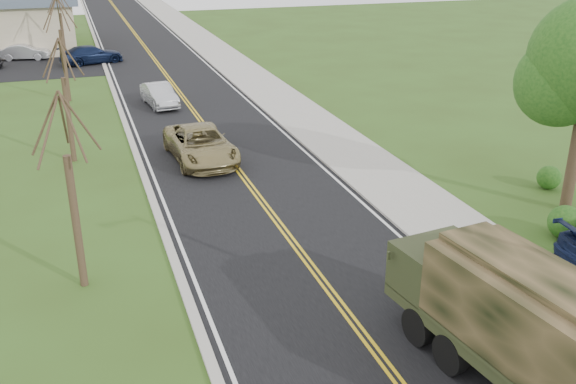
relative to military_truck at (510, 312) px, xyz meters
name	(u,v)px	position (x,y,z in m)	size (l,w,h in m)	color
road	(166,75)	(-2.44, 37.82, -1.87)	(8.00, 120.00, 0.01)	black
curb_right	(220,70)	(1.71, 37.82, -1.81)	(0.30, 120.00, 0.12)	#9E998E
sidewalk_right	(242,69)	(3.46, 37.82, -1.82)	(3.20, 120.00, 0.10)	#9E998E
curb_left	(109,78)	(-6.59, 37.82, -1.82)	(0.30, 120.00, 0.10)	#9E998E
bare_tree_a	(74,207)	(-9.44, 7.82, 0.75)	(1.93, 2.26, 6.08)	#38281C
bare_tree_b	(68,110)	(-9.44, 19.82, 0.60)	(1.83, 2.14, 5.73)	#38281C
bare_tree_c	(64,57)	(-9.44, 31.82, 0.90)	(2.04, 2.39, 6.42)	#38281C
bare_tree_d	(62,33)	(-9.44, 43.82, 0.68)	(1.88, 2.20, 5.91)	#38281C
military_truck	(510,312)	(0.00, 0.00, 0.00)	(3.11, 6.79, 3.27)	black
suv_champagne	(201,144)	(-3.74, 17.97, -1.08)	(2.62, 5.69, 1.58)	#908151
sedan_silver	(159,95)	(-4.15, 28.73, -1.19)	(1.44, 4.13, 1.36)	#B0B1B5
lot_car_silver	(25,52)	(-12.63, 47.51, -1.23)	(1.37, 3.93, 1.29)	silver
lot_car_navy	(92,55)	(-7.44, 44.02, -1.15)	(2.03, 5.00, 1.45)	black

